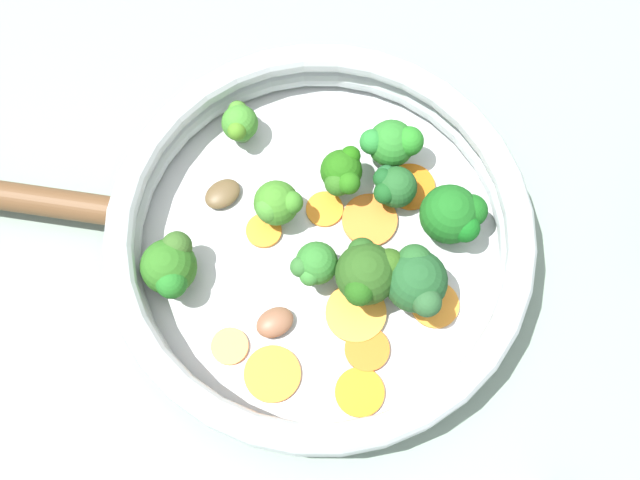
# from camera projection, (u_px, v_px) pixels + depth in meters

# --- Properties ---
(ground_plane) EXTENTS (4.00, 4.00, 0.00)m
(ground_plane) POSITION_uv_depth(u_px,v_px,m) (320.00, 251.00, 0.61)
(ground_plane) COLOR gray
(skillet) EXTENTS (0.30, 0.30, 0.01)m
(skillet) POSITION_uv_depth(u_px,v_px,m) (320.00, 248.00, 0.60)
(skillet) COLOR #B2B5B7
(skillet) RESTS_ON ground_plane
(skillet_rim_wall) EXTENTS (0.33, 0.33, 0.05)m
(skillet_rim_wall) POSITION_uv_depth(u_px,v_px,m) (320.00, 237.00, 0.57)
(skillet_rim_wall) COLOR #AFB6BD
(skillet_rim_wall) RESTS_ON skillet
(skillet_rivet_left) EXTENTS (0.01, 0.01, 0.01)m
(skillet_rivet_left) POSITION_uv_depth(u_px,v_px,m) (156.00, 177.00, 0.61)
(skillet_rivet_left) COLOR #B0B7B6
(skillet_rivet_left) RESTS_ON skillet
(skillet_rivet_right) EXTENTS (0.01, 0.01, 0.01)m
(skillet_rivet_right) POSITION_uv_depth(u_px,v_px,m) (135.00, 263.00, 0.59)
(skillet_rivet_right) COLOR #AEB8B6
(skillet_rivet_right) RESTS_ON skillet
(carrot_slice_0) EXTENTS (0.04, 0.04, 0.00)m
(carrot_slice_0) POSITION_uv_depth(u_px,v_px,m) (367.00, 349.00, 0.57)
(carrot_slice_0) COLOR orange
(carrot_slice_0) RESTS_ON skillet
(carrot_slice_1) EXTENTS (0.05, 0.05, 0.00)m
(carrot_slice_1) POSITION_uv_depth(u_px,v_px,m) (436.00, 302.00, 0.58)
(carrot_slice_1) COLOR orange
(carrot_slice_1) RESTS_ON skillet
(carrot_slice_2) EXTENTS (0.04, 0.04, 0.00)m
(carrot_slice_2) POSITION_uv_depth(u_px,v_px,m) (360.00, 392.00, 0.56)
(carrot_slice_2) COLOR orange
(carrot_slice_2) RESTS_ON skillet
(carrot_slice_3) EXTENTS (0.04, 0.04, 0.00)m
(carrot_slice_3) POSITION_uv_depth(u_px,v_px,m) (230.00, 346.00, 0.57)
(carrot_slice_3) COLOR #F98E41
(carrot_slice_3) RESTS_ON skillet
(carrot_slice_4) EXTENTS (0.04, 0.04, 0.00)m
(carrot_slice_4) POSITION_uv_depth(u_px,v_px,m) (325.00, 209.00, 0.60)
(carrot_slice_4) COLOR orange
(carrot_slice_4) RESTS_ON skillet
(carrot_slice_5) EXTENTS (0.06, 0.06, 0.00)m
(carrot_slice_5) POSITION_uv_depth(u_px,v_px,m) (272.00, 374.00, 0.56)
(carrot_slice_5) COLOR orange
(carrot_slice_5) RESTS_ON skillet
(carrot_slice_6) EXTENTS (0.06, 0.06, 0.01)m
(carrot_slice_6) POSITION_uv_depth(u_px,v_px,m) (356.00, 313.00, 0.58)
(carrot_slice_6) COLOR orange
(carrot_slice_6) RESTS_ON skillet
(carrot_slice_7) EXTENTS (0.04, 0.04, 0.00)m
(carrot_slice_7) POSITION_uv_depth(u_px,v_px,m) (264.00, 231.00, 0.60)
(carrot_slice_7) COLOR orange
(carrot_slice_7) RESTS_ON skillet
(carrot_slice_8) EXTENTS (0.06, 0.06, 0.00)m
(carrot_slice_8) POSITION_uv_depth(u_px,v_px,m) (370.00, 220.00, 0.60)
(carrot_slice_8) COLOR orange
(carrot_slice_8) RESTS_ON skillet
(carrot_slice_9) EXTENTS (0.05, 0.05, 0.00)m
(carrot_slice_9) POSITION_uv_depth(u_px,v_px,m) (411.00, 187.00, 0.61)
(carrot_slice_9) COLOR orange
(carrot_slice_9) RESTS_ON skillet
(broccoli_floret_0) EXTENTS (0.04, 0.04, 0.04)m
(broccoli_floret_0) POSITION_uv_depth(u_px,v_px,m) (393.00, 186.00, 0.59)
(broccoli_floret_0) COLOR #709A58
(broccoli_floret_0) RESTS_ON skillet
(broccoli_floret_1) EXTENTS (0.04, 0.03, 0.04)m
(broccoli_floret_1) POSITION_uv_depth(u_px,v_px,m) (342.00, 173.00, 0.59)
(broccoli_floret_1) COLOR #7C9F5B
(broccoli_floret_1) RESTS_ON skillet
(broccoli_floret_2) EXTENTS (0.05, 0.05, 0.06)m
(broccoli_floret_2) POSITION_uv_depth(u_px,v_px,m) (368.00, 273.00, 0.55)
(broccoli_floret_2) COLOR olive
(broccoli_floret_2) RESTS_ON skillet
(broccoli_floret_3) EXTENTS (0.05, 0.05, 0.06)m
(broccoli_floret_3) POSITION_uv_depth(u_px,v_px,m) (414.00, 284.00, 0.55)
(broccoli_floret_3) COLOR #89A661
(broccoli_floret_3) RESTS_ON skillet
(broccoli_floret_4) EXTENTS (0.03, 0.03, 0.04)m
(broccoli_floret_4) POSITION_uv_depth(u_px,v_px,m) (239.00, 123.00, 0.61)
(broccoli_floret_4) COLOR #6C955C
(broccoli_floret_4) RESTS_ON skillet
(broccoli_floret_5) EXTENTS (0.04, 0.03, 0.04)m
(broccoli_floret_5) POSITION_uv_depth(u_px,v_px,m) (315.00, 265.00, 0.56)
(broccoli_floret_5) COLOR #638A46
(broccoli_floret_5) RESTS_ON skillet
(broccoli_floret_6) EXTENTS (0.04, 0.04, 0.04)m
(broccoli_floret_6) POSITION_uv_depth(u_px,v_px,m) (276.00, 205.00, 0.58)
(broccoli_floret_6) COLOR #719C57
(broccoli_floret_6) RESTS_ON skillet
(broccoli_floret_7) EXTENTS (0.05, 0.04, 0.05)m
(broccoli_floret_7) POSITION_uv_depth(u_px,v_px,m) (170.00, 266.00, 0.56)
(broccoli_floret_7) COLOR #85A762
(broccoli_floret_7) RESTS_ON skillet
(broccoli_floret_8) EXTENTS (0.05, 0.05, 0.05)m
(broccoli_floret_8) POSITION_uv_depth(u_px,v_px,m) (454.00, 215.00, 0.57)
(broccoli_floret_8) COLOR #6F8753
(broccoli_floret_8) RESTS_ON skillet
(broccoli_floret_9) EXTENTS (0.04, 0.04, 0.05)m
(broccoli_floret_9) POSITION_uv_depth(u_px,v_px,m) (392.00, 143.00, 0.59)
(broccoli_floret_9) COLOR olive
(broccoli_floret_9) RESTS_ON skillet
(mushroom_piece_0) EXTENTS (0.04, 0.04, 0.01)m
(mushroom_piece_0) POSITION_uv_depth(u_px,v_px,m) (280.00, 325.00, 0.57)
(mushroom_piece_0) COLOR brown
(mushroom_piece_0) RESTS_ON skillet
(mushroom_piece_1) EXTENTS (0.04, 0.03, 0.01)m
(mushroom_piece_1) POSITION_uv_depth(u_px,v_px,m) (223.00, 193.00, 0.60)
(mushroom_piece_1) COLOR brown
(mushroom_piece_1) RESTS_ON skillet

